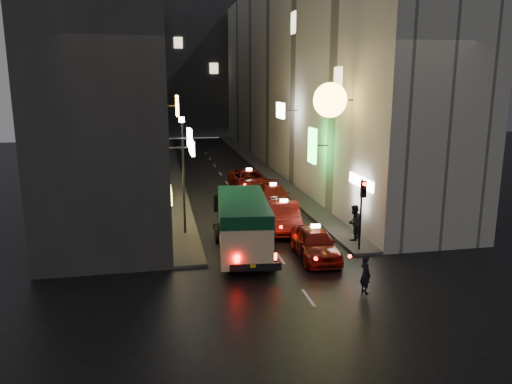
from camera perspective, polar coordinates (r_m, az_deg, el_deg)
ground at (r=16.48m, az=10.28°, el=-17.50°), size 120.00×120.00×0.00m
building_left at (r=47.27m, az=-14.67°, el=13.14°), size 7.55×52.00×18.00m
building_right at (r=49.08m, az=4.84°, el=13.46°), size 8.21×52.00×18.00m
building_far at (r=79.44m, az=-7.50°, el=14.49°), size 30.00×10.00×22.00m
sidewalk_left at (r=47.91m, az=-9.60°, el=2.63°), size 1.50×52.00×0.15m
sidewalk_right at (r=48.87m, az=0.42°, el=3.00°), size 1.50×52.00×0.15m
minibus at (r=23.77m, az=-1.53°, el=-3.19°), size 2.93×6.64×2.77m
taxi_near at (r=23.78m, az=6.78°, el=-5.51°), size 2.43×5.48×1.89m
taxi_second at (r=28.10m, az=3.19°, el=-2.47°), size 3.25×6.08×2.01m
taxi_third at (r=33.26m, az=1.98°, el=-0.23°), size 2.34×5.33×1.84m
taxi_far at (r=38.49m, az=-0.80°, el=1.58°), size 2.58×5.58×1.90m
pedestrian_crossing at (r=20.31m, az=12.41°, el=-8.87°), size 0.46×0.63×1.75m
pedestrian_sidewalk at (r=26.19m, az=11.12°, el=-3.18°), size 0.92×0.90×2.10m
traffic_light at (r=24.29m, az=12.07°, el=-0.84°), size 0.26×0.43×3.50m
lamp_post at (r=26.61m, az=-8.32°, el=2.75°), size 0.28×0.28×6.22m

